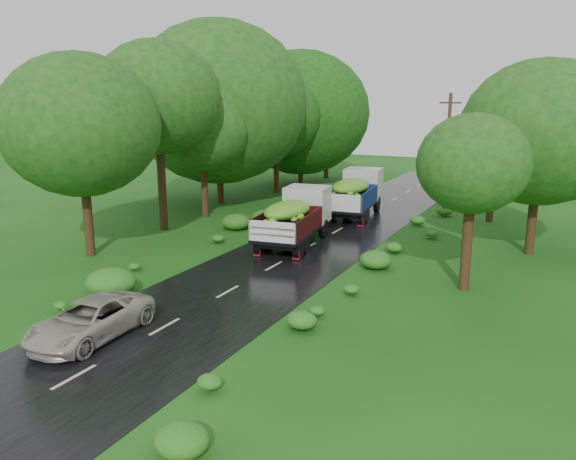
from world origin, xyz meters
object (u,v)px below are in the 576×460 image
Objects in this scene: truck_far at (356,191)px; car at (90,320)px; utility_pole at (447,155)px; truck_near at (296,215)px.

car is at bearing -99.34° from truck_far.
car is 0.57× the size of utility_pole.
truck_near is 8.34m from truck_far.
utility_pole is (5.63, 10.68, 2.51)m from truck_near.
truck_near is 12.33m from utility_pole.
truck_far is (0.35, 8.33, 0.06)m from truck_near.
car is at bearing -95.49° from utility_pole.
utility_pole reaches higher than truck_near.
utility_pole is at bearing 17.29° from truck_far.
car is 25.69m from utility_pole.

